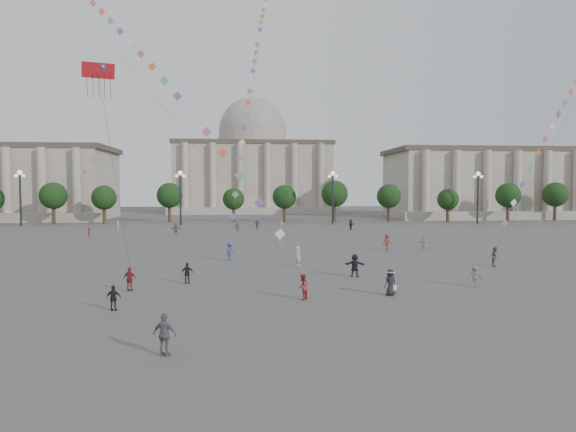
{
  "coord_description": "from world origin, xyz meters",
  "views": [
    {
      "loc": [
        -2.44,
        -31.22,
        7.06
      ],
      "look_at": [
        1.18,
        12.0,
        4.79
      ],
      "focal_mm": 32.0,
      "sensor_mm": 36.0,
      "label": 1
    }
  ],
  "objects": [
    {
      "name": "person_crowd_16",
      "position": [
        -3.76,
        53.06,
        0.79
      ],
      "size": [
        0.99,
        0.62,
        1.58
      ],
      "primitive_type": "imported",
      "rotation": [
        0.0,
        0.0,
        0.27
      ],
      "color": "slate",
      "rests_on": "ground"
    },
    {
      "name": "hall_central",
      "position": [
        0.0,
        129.22,
        14.23
      ],
      "size": [
        48.3,
        34.3,
        35.5
      ],
      "color": "gray",
      "rests_on": "ground"
    },
    {
      "name": "tree_row",
      "position": [
        0.0,
        78.0,
        5.39
      ],
      "size": [
        137.12,
        5.12,
        8.0
      ],
      "color": "#34241A",
      "rests_on": "ground"
    },
    {
      "name": "dragon_kite",
      "position": [
        -12.66,
        6.21,
        14.6
      ],
      "size": [
        2.26,
        1.26,
        14.41
      ],
      "color": "red",
      "rests_on": "ground"
    },
    {
      "name": "person_crowd_0",
      "position": [
        -0.36,
        58.96,
        0.87
      ],
      "size": [
        1.09,
        0.85,
        1.73
      ],
      "primitive_type": "imported",
      "rotation": [
        0.0,
        0.0,
        0.5
      ],
      "color": "navy",
      "rests_on": "ground"
    },
    {
      "name": "person_crowd_8",
      "position": [
        13.96,
        26.84,
        0.93
      ],
      "size": [
        1.32,
        0.93,
        1.85
      ],
      "primitive_type": "imported",
      "rotation": [
        0.0,
        0.0,
        0.22
      ],
      "color": "maroon",
      "rests_on": "ground"
    },
    {
      "name": "person_crowd_7",
      "position": [
        18.24,
        26.37,
        0.8
      ],
      "size": [
        1.51,
        1.2,
        1.61
      ],
      "primitive_type": "imported",
      "rotation": [
        0.0,
        0.0,
        2.58
      ],
      "color": "beige",
      "rests_on": "ground"
    },
    {
      "name": "lamp_post_far_west",
      "position": [
        -45.0,
        70.0,
        7.35
      ],
      "size": [
        2.0,
        0.9,
        10.65
      ],
      "color": "#262628",
      "rests_on": "ground"
    },
    {
      "name": "person_crowd_10",
      "position": [
        -24.54,
        60.08,
        0.74
      ],
      "size": [
        0.55,
        0.64,
        1.48
      ],
      "primitive_type": "imported",
      "rotation": [
        0.0,
        0.0,
        2.02
      ],
      "color": "white",
      "rests_on": "ground"
    },
    {
      "name": "person_crowd_9",
      "position": [
        15.79,
        55.99,
        0.9
      ],
      "size": [
        1.48,
        1.62,
        1.8
      ],
      "primitive_type": "imported",
      "rotation": [
        0.0,
        0.0,
        0.87
      ],
      "color": "black",
      "rests_on": "ground"
    },
    {
      "name": "hat_person",
      "position": [
        7.17,
        1.86,
        0.91
      ],
      "size": [
        1.01,
        0.87,
        1.76
      ],
      "color": "black",
      "rests_on": "ground"
    },
    {
      "name": "person_crowd_17",
      "position": [
        -25.08,
        45.21,
        0.74
      ],
      "size": [
        0.98,
        1.1,
        1.48
      ],
      "primitive_type": "imported",
      "rotation": [
        0.0,
        0.0,
        2.14
      ],
      "color": "maroon",
      "rests_on": "ground"
    },
    {
      "name": "tourist_3",
      "position": [
        -5.86,
        -9.48,
        0.91
      ],
      "size": [
        1.16,
        0.77,
        1.83
      ],
      "primitive_type": "imported",
      "rotation": [
        0.0,
        0.0,
        2.81
      ],
      "color": "slate",
      "rests_on": "ground"
    },
    {
      "name": "kite_flyer_2",
      "position": [
        20.37,
        13.66,
        0.9
      ],
      "size": [
        1.05,
        1.11,
        1.81
      ],
      "primitive_type": "imported",
      "rotation": [
        0.0,
        0.0,
        1.01
      ],
      "color": "#58585C",
      "rests_on": "ground"
    },
    {
      "name": "tourist_0",
      "position": [
        -10.44,
        4.85,
        0.83
      ],
      "size": [
        1.04,
        0.61,
        1.65
      ],
      "primitive_type": "imported",
      "rotation": [
        0.0,
        0.0,
        2.91
      ],
      "color": "maroon",
      "rests_on": "ground"
    },
    {
      "name": "person_crowd_4",
      "position": [
        3.87,
        58.78,
        0.82
      ],
      "size": [
        1.46,
        1.36,
        1.64
      ],
      "primitive_type": "imported",
      "rotation": [
        0.0,
        0.0,
        3.86
      ],
      "color": "silver",
      "rests_on": "ground"
    },
    {
      "name": "person_crowd_13",
      "position": [
        2.39,
        15.28,
        0.91
      ],
      "size": [
        0.73,
        0.8,
        1.83
      ],
      "primitive_type": "imported",
      "rotation": [
        0.0,
        0.0,
        2.16
      ],
      "color": "silver",
      "rests_on": "ground"
    },
    {
      "name": "ground",
      "position": [
        0.0,
        0.0,
        0.0
      ],
      "size": [
        360.0,
        360.0,
        0.0
      ],
      "primitive_type": "plane",
      "color": "#504D4B",
      "rests_on": "ground"
    },
    {
      "name": "person_crowd_3",
      "position": [
        6.34,
        9.18,
        0.93
      ],
      "size": [
        1.8,
        1.02,
        1.85
      ],
      "primitive_type": "imported",
      "rotation": [
        0.0,
        0.0,
        2.85
      ],
      "color": "#222127",
      "rests_on": "ground"
    },
    {
      "name": "lamp_post_mid_west",
      "position": [
        -15.0,
        70.0,
        7.35
      ],
      "size": [
        2.0,
        0.9,
        10.65
      ],
      "color": "#262628",
      "rests_on": "ground"
    },
    {
      "name": "kite_train_mid",
      "position": [
        -0.87,
        41.36,
        25.32
      ],
      "size": [
        6.44,
        40.8,
        60.45
      ],
      "color": "#3F3F3F",
      "rests_on": "ground"
    },
    {
      "name": "kite_flyer_0",
      "position": [
        1.2,
        1.07,
        0.83
      ],
      "size": [
        0.95,
        1.01,
        1.65
      ],
      "primitive_type": "imported",
      "rotation": [
        0.0,
        0.0,
        4.17
      ],
      "color": "maroon",
      "rests_on": "ground"
    },
    {
      "name": "person_crowd_12",
      "position": [
        -12.99,
        48.18,
        0.96
      ],
      "size": [
        1.86,
        0.94,
        1.91
      ],
      "primitive_type": "imported",
      "rotation": [
        0.0,
        0.0,
        2.92
      ],
      "color": "slate",
      "rests_on": "ground"
    },
    {
      "name": "person_crowd_6",
      "position": [
        14.1,
        4.29,
        0.77
      ],
      "size": [
        1.1,
        0.79,
        1.54
      ],
      "primitive_type": "imported",
      "rotation": [
        0.0,
        0.0,
        6.05
      ],
      "color": "slate",
      "rests_on": "ground"
    },
    {
      "name": "kite_flyer_1",
      "position": [
        -3.94,
        19.46,
        0.92
      ],
      "size": [
        1.27,
        1.36,
        1.84
      ],
      "primitive_type": "imported",
      "rotation": [
        0.0,
        0.0,
        0.91
      ],
      "color": "#3A4682",
      "rests_on": "ground"
    },
    {
      "name": "tourist_4",
      "position": [
        -6.77,
        7.29,
        0.79
      ],
      "size": [
        0.94,
        0.43,
        1.57
      ],
      "primitive_type": "imported",
      "rotation": [
        0.0,
        0.0,
        3.09
      ],
      "color": "black",
      "rests_on": "ground"
    },
    {
      "name": "lamp_post_mid_east",
      "position": [
        15.0,
        70.0,
        7.35
      ],
      "size": [
        2.0,
        0.9,
        10.65
      ],
      "color": "#262628",
      "rests_on": "ground"
    },
    {
      "name": "lamp_post_far_east",
      "position": [
        45.0,
        70.0,
        7.35
      ],
      "size": [
        2.0,
        0.9,
        10.65
      ],
      "color": "#262628",
      "rests_on": "ground"
    },
    {
      "name": "hall_east",
      "position": [
        75.0,
        93.89,
        8.43
      ],
      "size": [
        84.0,
        26.22,
        17.2
      ],
      "color": "gray",
      "rests_on": "ground"
    },
    {
      "name": "kite_train_west",
      "position": [
        -17.32,
        24.92,
        24.9
      ],
      "size": [
        35.24,
        44.67,
        72.06
      ],
      "color": "#3F3F3F",
      "rests_on": "ground"
    },
    {
      "name": "tourist_1",
      "position": [
        -10.08,
        -1.01,
        0.74
      ],
      "size": [
        0.9,
        0.43,
        1.49
      ],
      "primitive_type": "imported",
      "rotation": [
        0.0,
        0.0,
        3.06
      ],
      "color": "black",
      "rests_on": "ground"
    }
  ]
}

